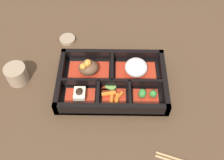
% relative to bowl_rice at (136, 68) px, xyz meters
% --- Properties ---
extents(ground_plane, '(3.00, 3.00, 0.00)m').
position_rel_bowl_rice_xyz_m(ground_plane, '(-0.07, -0.04, -0.03)').
color(ground_plane, '#4C3523').
extents(bento_base, '(0.32, 0.21, 0.01)m').
position_rel_bowl_rice_xyz_m(bento_base, '(-0.07, -0.04, -0.03)').
color(bento_base, black).
rests_on(bento_base, ground_plane).
extents(bento_rim, '(0.32, 0.21, 0.05)m').
position_rel_bowl_rice_xyz_m(bento_rim, '(-0.07, -0.04, -0.01)').
color(bento_rim, black).
rests_on(bento_rim, ground_plane).
extents(bowl_stew, '(0.13, 0.08, 0.06)m').
position_rel_bowl_rice_xyz_m(bowl_stew, '(-0.15, -0.00, -0.00)').
color(bowl_stew, '#B22D19').
rests_on(bowl_stew, bento_base).
extents(bowl_rice, '(0.13, 0.08, 0.05)m').
position_rel_bowl_rice_xyz_m(bowl_rice, '(0.00, 0.00, 0.00)').
color(bowl_rice, '#B22D19').
rests_on(bowl_rice, bento_base).
extents(bowl_tofu, '(0.09, 0.06, 0.03)m').
position_rel_bowl_rice_xyz_m(bowl_tofu, '(-0.16, -0.09, -0.01)').
color(bowl_tofu, '#B22D19').
rests_on(bowl_tofu, bento_base).
extents(bowl_carrots, '(0.07, 0.06, 0.02)m').
position_rel_bowl_rice_xyz_m(bowl_carrots, '(-0.07, -0.09, -0.02)').
color(bowl_carrots, '#B22D19').
rests_on(bowl_carrots, bento_base).
extents(bowl_greens, '(0.07, 0.06, 0.03)m').
position_rel_bowl_rice_xyz_m(bowl_greens, '(0.03, -0.09, -0.01)').
color(bowl_greens, '#B22D19').
rests_on(bowl_greens, bento_base).
extents(bowl_pickles, '(0.04, 0.04, 0.01)m').
position_rel_bowl_rice_xyz_m(bowl_pickles, '(-0.08, -0.05, -0.02)').
color(bowl_pickles, '#B22D19').
rests_on(bowl_pickles, bento_base).
extents(tea_cup, '(0.06, 0.06, 0.06)m').
position_rel_bowl_rice_xyz_m(tea_cup, '(-0.36, -0.02, -0.00)').
color(tea_cup, gray).
rests_on(tea_cup, ground_plane).
extents(sauce_dish, '(0.05, 0.05, 0.01)m').
position_rel_bowl_rice_xyz_m(sauce_dish, '(-0.23, 0.15, -0.03)').
color(sauce_dish, gray).
rests_on(sauce_dish, ground_plane).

